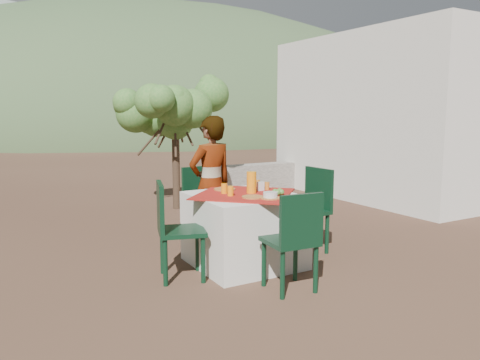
# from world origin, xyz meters

# --- Properties ---
(ground) EXTENTS (160.00, 160.00, 0.00)m
(ground) POSITION_xyz_m (0.00, 0.00, 0.00)
(ground) COLOR #3D251B
(ground) RESTS_ON ground
(table) EXTENTS (1.30, 1.30, 0.76)m
(table) POSITION_xyz_m (0.63, -0.47, 0.38)
(table) COLOR white
(table) RESTS_ON ground
(chair_far) EXTENTS (0.48, 0.48, 0.93)m
(chair_far) POSITION_xyz_m (0.62, 0.52, 0.52)
(chair_far) COLOR black
(chair_far) RESTS_ON ground
(chair_near) EXTENTS (0.45, 0.45, 0.91)m
(chair_near) POSITION_xyz_m (0.63, -1.37, 0.51)
(chair_near) COLOR black
(chair_near) RESTS_ON ground
(chair_left) EXTENTS (0.54, 0.54, 0.94)m
(chair_left) POSITION_xyz_m (-0.18, -0.52, 0.52)
(chair_left) COLOR black
(chair_left) RESTS_ON ground
(chair_right) EXTENTS (0.46, 0.46, 0.96)m
(chair_right) POSITION_xyz_m (1.54, -0.44, 0.53)
(chair_right) COLOR black
(chair_right) RESTS_ON ground
(person) EXTENTS (0.62, 0.46, 1.56)m
(person) POSITION_xyz_m (0.56, 0.16, 0.78)
(person) COLOR #8C6651
(person) RESTS_ON ground
(shrub_tree) EXTENTS (1.64, 1.61, 1.93)m
(shrub_tree) POSITION_xyz_m (1.16, 2.63, 1.52)
(shrub_tree) COLOR #412D20
(shrub_tree) RESTS_ON ground
(agave) EXTENTS (0.67, 0.68, 0.72)m
(agave) POSITION_xyz_m (2.25, 1.97, 0.24)
(agave) COLOR gray
(agave) RESTS_ON ground
(guesthouse) EXTENTS (3.20, 4.20, 3.00)m
(guesthouse) POSITION_xyz_m (5.60, 1.80, 1.50)
(guesthouse) COLOR silver
(guesthouse) RESTS_ON ground
(stone_wall) EXTENTS (2.60, 0.35, 0.55)m
(stone_wall) POSITION_xyz_m (3.60, 3.40, 0.28)
(stone_wall) COLOR gray
(stone_wall) RESTS_ON ground
(hill_near_right) EXTENTS (48.00, 48.00, 20.00)m
(hill_near_right) POSITION_xyz_m (12.00, 36.00, 0.00)
(hill_near_right) COLOR #304B2A
(hill_near_right) RESTS_ON ground
(hill_far_right) EXTENTS (36.00, 36.00, 14.00)m
(hill_far_right) POSITION_xyz_m (28.00, 46.00, 0.00)
(hill_far_right) COLOR slate
(hill_far_right) RESTS_ON ground
(plate_far) EXTENTS (0.24, 0.24, 0.01)m
(plate_far) POSITION_xyz_m (0.56, -0.17, 0.77)
(plate_far) COLOR brown
(plate_far) RESTS_ON table
(plate_near) EXTENTS (0.22, 0.22, 0.01)m
(plate_near) POSITION_xyz_m (0.58, -0.72, 0.77)
(plate_near) COLOR brown
(plate_near) RESTS_ON table
(glass_far) EXTENTS (0.06, 0.06, 0.10)m
(glass_far) POSITION_xyz_m (0.45, -0.37, 0.81)
(glass_far) COLOR orange
(glass_far) RESTS_ON table
(glass_near) EXTENTS (0.06, 0.06, 0.10)m
(glass_near) POSITION_xyz_m (0.44, -0.53, 0.81)
(glass_near) COLOR orange
(glass_near) RESTS_ON table
(juice_pitcher) EXTENTS (0.10, 0.10, 0.22)m
(juice_pitcher) POSITION_xyz_m (0.71, -0.49, 0.87)
(juice_pitcher) COLOR orange
(juice_pitcher) RESTS_ON table
(bowl_plate) EXTENTS (0.21, 0.21, 0.01)m
(bowl_plate) POSITION_xyz_m (0.71, -0.85, 0.77)
(bowl_plate) COLOR brown
(bowl_plate) RESTS_ON table
(white_bowl) EXTENTS (0.14, 0.14, 0.05)m
(white_bowl) POSITION_xyz_m (0.71, -0.85, 0.80)
(white_bowl) COLOR silver
(white_bowl) RESTS_ON bowl_plate
(jar_left) EXTENTS (0.05, 0.05, 0.08)m
(jar_left) POSITION_xyz_m (0.96, -0.40, 0.80)
(jar_left) COLOR orange
(jar_left) RESTS_ON table
(jar_right) EXTENTS (0.06, 0.06, 0.10)m
(jar_right) POSITION_xyz_m (0.90, -0.29, 0.81)
(jar_right) COLOR orange
(jar_right) RESTS_ON table
(napkin_holder) EXTENTS (0.07, 0.04, 0.10)m
(napkin_holder) POSITION_xyz_m (0.87, -0.41, 0.81)
(napkin_holder) COLOR silver
(napkin_holder) RESTS_ON table
(fruit_cluster) EXTENTS (0.12, 0.12, 0.06)m
(fruit_cluster) POSITION_xyz_m (0.89, -0.72, 0.79)
(fruit_cluster) COLOR #45812F
(fruit_cluster) RESTS_ON table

